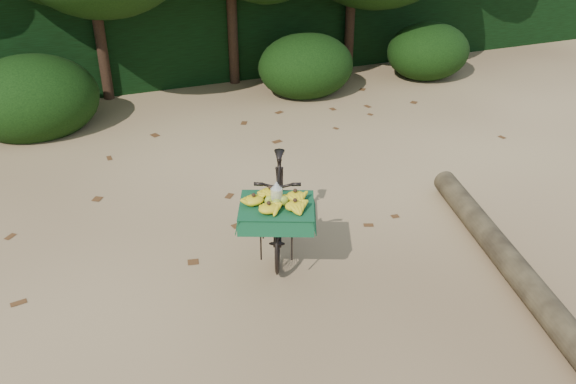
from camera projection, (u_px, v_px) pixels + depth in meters
name	position (u px, v px, depth m)	size (l,w,h in m)	color
ground	(332.00, 230.00, 6.90)	(80.00, 80.00, 0.00)	tan
vendor_bicycle	(279.00, 204.00, 6.41)	(1.19, 1.80, 0.99)	black
fallen_log	(514.00, 267.00, 6.04)	(0.27, 0.27, 3.74)	brown
hedge_backdrop	(193.00, 25.00, 11.60)	(26.00, 1.80, 1.80)	black
bush_clumps	(252.00, 76.00, 10.35)	(8.80, 1.70, 0.90)	black
leaf_litter	(309.00, 203.00, 7.43)	(7.00, 7.30, 0.01)	#512F15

